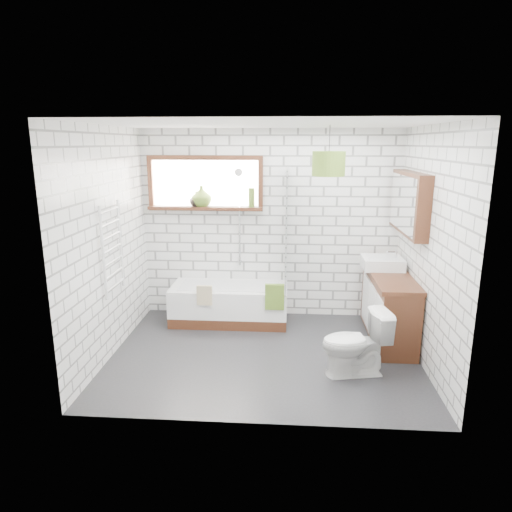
# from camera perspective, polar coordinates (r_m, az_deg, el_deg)

# --- Properties ---
(floor) EXTENTS (3.40, 2.60, 0.01)m
(floor) POSITION_cam_1_polar(r_m,az_deg,el_deg) (5.25, 1.01, -12.27)
(floor) COLOR black
(floor) RESTS_ON ground
(ceiling) EXTENTS (3.40, 2.60, 0.01)m
(ceiling) POSITION_cam_1_polar(r_m,az_deg,el_deg) (4.72, 1.14, 16.24)
(ceiling) COLOR white
(ceiling) RESTS_ON ground
(wall_back) EXTENTS (3.40, 0.01, 2.50)m
(wall_back) POSITION_cam_1_polar(r_m,az_deg,el_deg) (6.11, 1.72, 3.90)
(wall_back) COLOR white
(wall_back) RESTS_ON ground
(wall_front) EXTENTS (3.40, 0.01, 2.50)m
(wall_front) POSITION_cam_1_polar(r_m,az_deg,el_deg) (3.57, -0.04, -3.41)
(wall_front) COLOR white
(wall_front) RESTS_ON ground
(wall_left) EXTENTS (0.01, 2.60, 2.50)m
(wall_left) POSITION_cam_1_polar(r_m,az_deg,el_deg) (5.20, -18.03, 1.44)
(wall_left) COLOR white
(wall_left) RESTS_ON ground
(wall_right) EXTENTS (0.01, 2.60, 2.50)m
(wall_right) POSITION_cam_1_polar(r_m,az_deg,el_deg) (5.04, 20.81, 0.82)
(wall_right) COLOR white
(wall_right) RESTS_ON ground
(window) EXTENTS (1.52, 0.16, 0.68)m
(window) POSITION_cam_1_polar(r_m,az_deg,el_deg) (6.09, -6.38, 9.01)
(window) COLOR #351A0E
(window) RESTS_ON wall_back
(towel_radiator) EXTENTS (0.06, 0.52, 1.00)m
(towel_radiator) POSITION_cam_1_polar(r_m,az_deg,el_deg) (5.20, -17.53, 0.90)
(towel_radiator) COLOR white
(towel_radiator) RESTS_ON wall_left
(mirror_cabinet) EXTENTS (0.16, 1.20, 0.70)m
(mirror_cabinet) POSITION_cam_1_polar(r_m,az_deg,el_deg) (5.52, 18.58, 6.30)
(mirror_cabinet) COLOR #351A0E
(mirror_cabinet) RESTS_ON wall_right
(shower_riser) EXTENTS (0.02, 0.02, 1.30)m
(shower_riser) POSITION_cam_1_polar(r_m,az_deg,el_deg) (6.08, -2.08, 4.80)
(shower_riser) COLOR silver
(shower_riser) RESTS_ON wall_back
(bathtub) EXTENTS (1.52, 0.67, 0.49)m
(bathtub) POSITION_cam_1_polar(r_m,az_deg,el_deg) (6.09, -3.34, -5.97)
(bathtub) COLOR white
(bathtub) RESTS_ON floor
(shower_screen) EXTENTS (0.02, 0.72, 1.50)m
(shower_screen) POSITION_cam_1_polar(r_m,az_deg,el_deg) (5.77, 3.82, 3.19)
(shower_screen) COLOR white
(shower_screen) RESTS_ON bathtub
(towel_green) EXTENTS (0.24, 0.06, 0.32)m
(towel_green) POSITION_cam_1_polar(r_m,az_deg,el_deg) (5.65, 2.35, -5.13)
(towel_green) COLOR #4E6D20
(towel_green) RESTS_ON bathtub
(towel_beige) EXTENTS (0.19, 0.05, 0.25)m
(towel_beige) POSITION_cam_1_polar(r_m,az_deg,el_deg) (5.74, -6.45, -4.90)
(towel_beige) COLOR tan
(towel_beige) RESTS_ON bathtub
(vanity) EXTENTS (0.45, 1.41, 0.81)m
(vanity) POSITION_cam_1_polar(r_m,az_deg,el_deg) (5.76, 16.23, -6.02)
(vanity) COLOR #351A0E
(vanity) RESTS_ON floor
(basin) EXTENTS (0.48, 0.42, 0.14)m
(basin) POSITION_cam_1_polar(r_m,az_deg,el_deg) (5.83, 15.49, -0.84)
(basin) COLOR white
(basin) RESTS_ON vanity
(tap) EXTENTS (0.03, 0.03, 0.17)m
(tap) POSITION_cam_1_polar(r_m,az_deg,el_deg) (5.85, 17.07, -0.23)
(tap) COLOR silver
(tap) RESTS_ON vanity
(toilet) EXTENTS (0.51, 0.73, 0.69)m
(toilet) POSITION_cam_1_polar(r_m,az_deg,el_deg) (4.81, 12.29, -10.60)
(toilet) COLOR white
(toilet) RESTS_ON floor
(vase_olive) EXTENTS (0.29, 0.29, 0.27)m
(vase_olive) POSITION_cam_1_polar(r_m,az_deg,el_deg) (6.09, -6.82, 7.25)
(vase_olive) COLOR #547223
(vase_olive) RESTS_ON window
(vase_dark) EXTENTS (0.20, 0.20, 0.20)m
(vase_dark) POSITION_cam_1_polar(r_m,az_deg,el_deg) (6.10, -7.44, 6.90)
(vase_dark) COLOR black
(vase_dark) RESTS_ON window
(bottle) EXTENTS (0.10, 0.10, 0.25)m
(bottle) POSITION_cam_1_polar(r_m,az_deg,el_deg) (6.00, -0.57, 7.13)
(bottle) COLOR #547223
(bottle) RESTS_ON window
(pendant) EXTENTS (0.35, 0.35, 0.26)m
(pendant) POSITION_cam_1_polar(r_m,az_deg,el_deg) (5.05, 9.07, 11.33)
(pendant) COLOR #4E6D20
(pendant) RESTS_ON ceiling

